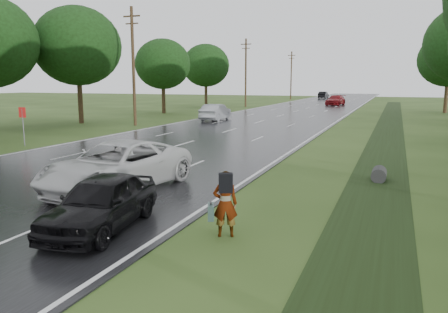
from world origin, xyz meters
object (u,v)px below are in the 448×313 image
pedestrian (224,203)px  white_pickup (117,166)px  silver_sedan (216,112)px  dark_sedan (101,202)px  road_sign (23,118)px

pedestrian → white_pickup: bearing=-53.1°
silver_sedan → pedestrian: bearing=109.7°
pedestrian → dark_sedan: bearing=-10.3°
pedestrian → road_sign: bearing=-54.3°
road_sign → dark_sedan: 17.29m
road_sign → white_pickup: 13.48m
pedestrian → dark_sedan: (-3.11, -0.73, -0.11)m
white_pickup → silver_sedan: 27.59m
road_sign → pedestrian: 19.43m
dark_sedan → silver_sedan: silver_sedan is taller
white_pickup → dark_sedan: bearing=-53.8°
dark_sedan → silver_sedan: (-9.42, 30.26, 0.10)m
road_sign → white_pickup: size_ratio=0.38×
white_pickup → dark_sedan: size_ratio=1.45×
white_pickup → road_sign: bearing=155.3°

